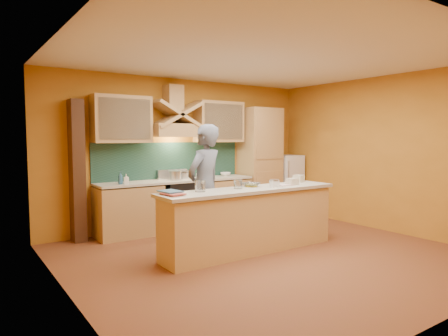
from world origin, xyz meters
TOP-DOWN VIEW (x-y plane):
  - floor at (0.00, 0.00)m, footprint 5.50×5.00m
  - ceiling at (0.00, 0.00)m, footprint 5.50×5.00m
  - wall_back at (0.00, 2.50)m, footprint 5.50×0.02m
  - wall_left at (-2.75, 0.00)m, footprint 0.02×5.00m
  - wall_right at (2.75, 0.00)m, footprint 0.02×5.00m
  - base_cabinet_left at (-1.25, 2.20)m, footprint 1.10×0.60m
  - base_cabinet_right at (0.65, 2.20)m, footprint 1.10×0.60m
  - counter_top at (-0.30, 2.20)m, footprint 3.00×0.62m
  - stove at (-0.30, 2.20)m, footprint 0.60×0.58m
  - backsplash at (-0.30, 2.48)m, footprint 3.00×0.03m
  - range_hood at (-0.30, 2.25)m, footprint 0.92×0.50m
  - hood_chimney at (-0.30, 2.35)m, footprint 0.30×0.30m
  - upper_cabinet_left at (-1.30, 2.33)m, footprint 1.00×0.35m
  - upper_cabinet_right at (0.70, 2.33)m, footprint 1.00×0.35m
  - pantry_column at (1.65, 2.20)m, footprint 0.80×0.60m
  - fridge at (2.40, 2.20)m, footprint 0.58×0.60m
  - trim_column_left at (-2.05, 2.35)m, footprint 0.20×0.30m
  - island_body at (-0.10, 0.30)m, footprint 2.80×0.55m
  - island_top at (-0.10, 0.30)m, footprint 2.90×0.62m
  - person at (-0.57, 0.82)m, footprint 0.81×0.68m
  - pot_large at (-0.36, 2.17)m, footprint 0.25×0.25m
  - pot_small at (-0.12, 2.32)m, footprint 0.26×0.26m
  - soap_bottle_a at (-1.33, 2.07)m, footprint 0.09×0.09m
  - soap_bottle_b at (-1.43, 2.09)m, footprint 0.11×0.11m
  - bowl_back at (0.86, 2.33)m, footprint 0.25×0.25m
  - dish_rack at (0.21, 2.06)m, footprint 0.28×0.22m
  - book_lower at (-1.48, 0.30)m, footprint 0.26×0.33m
  - book_upper at (-1.47, 0.41)m, footprint 0.26×0.34m
  - jar_large at (-0.90, 0.41)m, footprint 0.17×0.17m
  - jar_small at (-0.27, 0.37)m, footprint 0.16×0.16m
  - kitchen_scale at (0.29, 0.21)m, footprint 0.14×0.14m
  - mixing_bowl at (0.03, 0.45)m, footprint 0.30×0.30m
  - cloth at (0.55, 0.26)m, footprint 0.26×0.20m
  - grocery_bag_a at (1.08, 0.49)m, footprint 0.22×0.19m
  - grocery_bag_b at (0.69, 0.25)m, footprint 0.17×0.14m

SIDE VIEW (x-z plane):
  - floor at x=0.00m, z-range -0.01..0.01m
  - base_cabinet_left at x=-1.25m, z-range 0.00..0.86m
  - base_cabinet_right at x=0.65m, z-range 0.00..0.86m
  - island_body at x=-0.10m, z-range 0.00..0.88m
  - stove at x=-0.30m, z-range 0.00..0.90m
  - fridge at x=2.40m, z-range 0.00..1.30m
  - counter_top at x=-0.30m, z-range 0.88..0.92m
  - island_top at x=-0.10m, z-range 0.90..0.95m
  - person at x=-0.57m, z-range 0.00..1.89m
  - bowl_back at x=0.86m, z-range 0.92..0.98m
  - cloth at x=0.55m, z-range 0.94..0.96m
  - book_lower at x=-1.48m, z-range 0.94..0.97m
  - pot_small at x=-0.12m, z-range 0.90..1.04m
  - dish_rack at x=0.21m, z-range 0.92..1.02m
  - mixing_bowl at x=0.03m, z-range 0.95..1.01m
  - book_upper at x=-1.47m, z-range 0.97..0.99m
  - pot_large at x=-0.36m, z-range 0.90..1.08m
  - kitchen_scale at x=0.29m, z-range 0.94..1.04m
  - grocery_bag_b at x=0.69m, z-range 0.94..1.05m
  - grocery_bag_a at x=1.08m, z-range 0.94..1.06m
  - soap_bottle_a at x=-1.33m, z-range 0.92..1.09m
  - jar_small at x=-0.27m, z-range 0.95..1.08m
  - soap_bottle_b at x=-1.43m, z-range 0.92..1.13m
  - jar_large at x=-0.90m, z-range 0.95..1.11m
  - pantry_column at x=1.65m, z-range 0.00..2.30m
  - trim_column_left at x=-2.05m, z-range 0.00..2.30m
  - backsplash at x=-0.30m, z-range 0.90..1.60m
  - wall_back at x=0.00m, z-range 0.00..2.80m
  - wall_left at x=-2.75m, z-range 0.00..2.80m
  - wall_right at x=2.75m, z-range 0.00..2.80m
  - range_hood at x=-0.30m, z-range 1.70..1.94m
  - upper_cabinet_left at x=-1.30m, z-range 1.60..2.40m
  - upper_cabinet_right at x=0.70m, z-range 1.60..2.40m
  - hood_chimney at x=-0.30m, z-range 2.15..2.65m
  - ceiling at x=0.00m, z-range 2.79..2.80m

